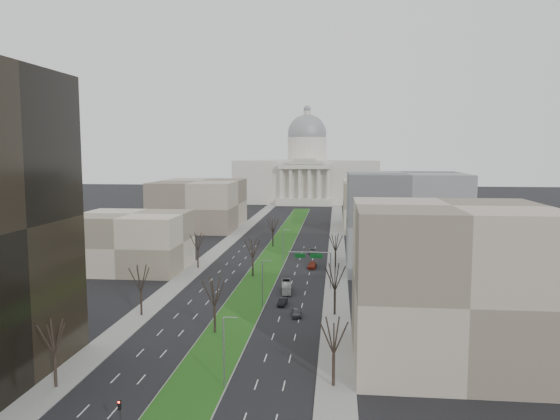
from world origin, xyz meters
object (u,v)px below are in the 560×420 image
Objects in this scene: car_grey_near at (296,312)px; car_red at (312,265)px; car_black at (283,302)px; box_van at (286,287)px; car_grey_far at (313,251)px.

car_red is (0.95, 40.53, 0.03)m from car_grey_near.
car_grey_near is 1.02× the size of car_black.
box_van is (-3.34, 16.59, 0.39)m from car_grey_near.
car_red reaches higher than car_grey_far.
box_van is at bearing 94.38° from car_grey_near.
car_grey_far is (3.44, 53.49, 0.06)m from car_black.
car_grey_near is at bearing -84.86° from box_van.
car_grey_near reaches higher than car_black.
car_grey_near is 7.44m from car_black.
car_grey_far reaches higher than car_grey_near.
car_red is (4.08, 33.78, 0.07)m from car_black.
box_van is at bearing 95.96° from car_black.
car_grey_near is 0.79× the size of car_grey_far.
car_grey_near is 40.54m from car_red.
car_black is 53.60m from car_grey_far.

